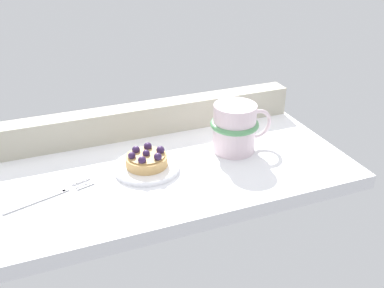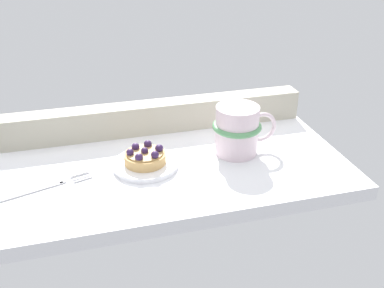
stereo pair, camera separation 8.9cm
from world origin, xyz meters
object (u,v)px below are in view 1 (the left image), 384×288
dessert_plate (147,168)px  dessert_fork (51,195)px  coffee_mug (235,127)px  raspberry_tart (147,159)px

dessert_plate → dessert_fork: (-18.47, -2.51, -0.20)cm
coffee_mug → raspberry_tart: bearing=-176.5°
dessert_plate → dessert_fork: dessert_plate is taller
coffee_mug → dessert_fork: 38.48cm
coffee_mug → dessert_fork: bearing=-174.4°
raspberry_tart → coffee_mug: (19.49, 1.18, 2.87)cm
dessert_plate → coffee_mug: coffee_mug is taller
dessert_plate → coffee_mug: 20.12cm
dessert_plate → raspberry_tart: (0.01, 0.03, 1.90)cm
raspberry_tart → coffee_mug: size_ratio=0.59×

